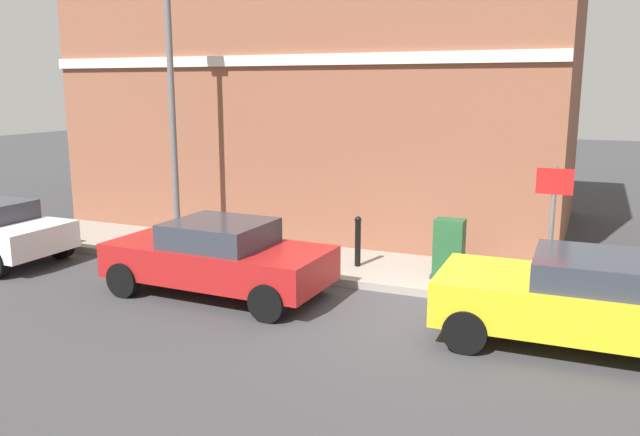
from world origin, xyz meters
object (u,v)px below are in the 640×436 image
object	(u,v)px
bollard_far_kerb	(264,240)
lamppost	(172,108)
car_yellow	(593,300)
utility_cabinet	(449,251)
car_red	(219,257)
bollard_near_cabinet	(358,240)
street_sign	(553,213)

from	to	relation	value
bollard_far_kerb	lamppost	world-z (taller)	lamppost
car_yellow	utility_cabinet	xyz separation A→B (m)	(2.18, 2.56, -0.05)
car_red	utility_cabinet	size ratio (longest dim) A/B	3.60
bollard_near_cabinet	street_sign	size ratio (longest dim) A/B	0.45
car_yellow	lamppost	size ratio (longest dim) A/B	0.77
bollard_far_kerb	car_red	bearing A→B (deg)	176.28
bollard_far_kerb	street_sign	xyz separation A→B (m)	(0.16, -5.48, 0.96)
car_yellow	street_sign	distance (m)	2.05
bollard_near_cabinet	lamppost	distance (m)	5.06
lamppost	bollard_far_kerb	bearing A→B (deg)	-104.36
car_red	lamppost	size ratio (longest dim) A/B	0.72
utility_cabinet	lamppost	size ratio (longest dim) A/B	0.20
car_red	bollard_near_cabinet	world-z (taller)	car_red
car_red	lamppost	world-z (taller)	lamppost
car_yellow	lamppost	xyz separation A→B (m)	(2.18, 8.79, 2.57)
bollard_far_kerb	lamppost	size ratio (longest dim) A/B	0.18
car_yellow	car_red	size ratio (longest dim) A/B	1.06
utility_cabinet	lamppost	bearing A→B (deg)	89.96
car_yellow	utility_cabinet	world-z (taller)	car_yellow
bollard_near_cabinet	street_sign	world-z (taller)	street_sign
bollard_near_cabinet	lamppost	bearing A→B (deg)	91.26
car_red	street_sign	distance (m)	5.91
car_red	bollard_near_cabinet	xyz separation A→B (m)	(2.30, -1.86, -0.01)
bollard_far_kerb	utility_cabinet	bearing A→B (deg)	-79.80
car_red	bollard_far_kerb	size ratio (longest dim) A/B	3.99
utility_cabinet	lamppost	distance (m)	6.76
car_yellow	lamppost	world-z (taller)	lamppost
street_sign	bollard_near_cabinet	bearing A→B (deg)	80.90
bollard_near_cabinet	bollard_far_kerb	size ratio (longest dim) A/B	1.00
car_red	car_yellow	bearing A→B (deg)	-178.11
car_red	street_sign	xyz separation A→B (m)	(1.70, -5.58, 0.94)
utility_cabinet	bollard_far_kerb	xyz separation A→B (m)	(-0.66, 3.65, 0.02)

